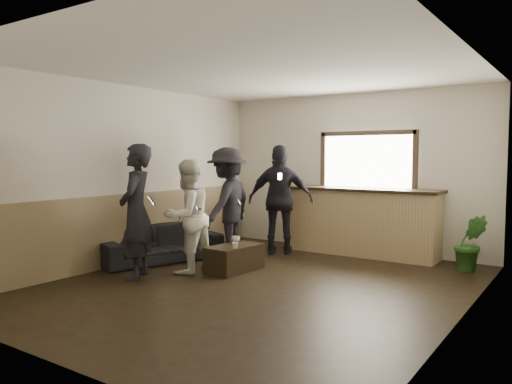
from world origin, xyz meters
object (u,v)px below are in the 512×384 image
Objects in this scene: person_b at (187,216)px; person_d at (281,200)px; coffee_table at (234,258)px; sofa at (160,244)px; potted_plant at (470,243)px; bar_counter at (361,217)px; person_c at (228,204)px; cup_a at (236,239)px; cup_b at (235,245)px; person_a at (136,211)px.

person_d is (0.41, 1.92, 0.12)m from person_b.
coffee_table is at bearing 137.12° from person_b.
sofa is 2.33× the size of potted_plant.
coffee_table is (-1.05, -2.23, -0.45)m from bar_counter.
person_c reaches higher than potted_plant.
cup_a reaches higher than cup_b.
bar_counter is 1.43× the size of person_d.
coffee_table is 0.45× the size of person_d.
person_d is at bearing -171.08° from potted_plant.
bar_counter is 22.50× the size of cup_a.
potted_plant reaches higher than sofa.
person_d is at bearing 98.80° from cup_b.
cup_b is at bearing -50.15° from coffee_table.
sofa reaches higher than coffee_table.
bar_counter is 3.85m from person_a.
cup_a is 3.47m from potted_plant.
bar_counter is 3.42m from sofa.
cup_b is at bearing -73.16° from sofa.
cup_b is at bearing -142.06° from potted_plant.
sofa is (-2.45, -2.36, -0.35)m from bar_counter.
person_b reaches higher than cup_a.
potted_plant reaches higher than coffee_table.
person_b is (-1.57, -2.67, 0.18)m from bar_counter.
coffee_table is 1.66m from person_d.
sofa is 1.07× the size of person_c.
potted_plant is (3.02, 1.72, -0.01)m from cup_a.
person_d is (0.03, 1.25, 0.52)m from cup_a.
cup_a is 0.06× the size of person_d.
sofa is at bearing -154.13° from potted_plant.
sofa is at bearing 178.05° from cup_b.
cup_a is at bearing -120.74° from bar_counter.
person_a is at bearing -138.23° from cup_b.
cup_b is 0.06× the size of person_b.
cup_a is 0.50m from cup_b.
bar_counter is 1.86m from potted_plant.
person_b is at bearing -90.95° from sofa.
person_d is (1.29, 1.60, 0.66)m from sofa.
person_a reaches higher than cup_a.
person_c is at bearing 31.11° from person_d.
person_b is at bearing 49.31° from person_d.
sofa is 1.32m from cup_a.
cup_a is 1.32× the size of cup_b.
bar_counter reaches higher than person_b.
coffee_table is at bearing -146.01° from potted_plant.
person_c is at bearing 133.82° from coffee_table.
person_b is (-0.51, -0.45, 0.63)m from coffee_table.
bar_counter is at bearing 171.13° from potted_plant.
person_c is at bearing 139.49° from person_a.
person_d is at bearing 94.01° from coffee_table.
cup_b is (1.55, -0.05, 0.13)m from sofa.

